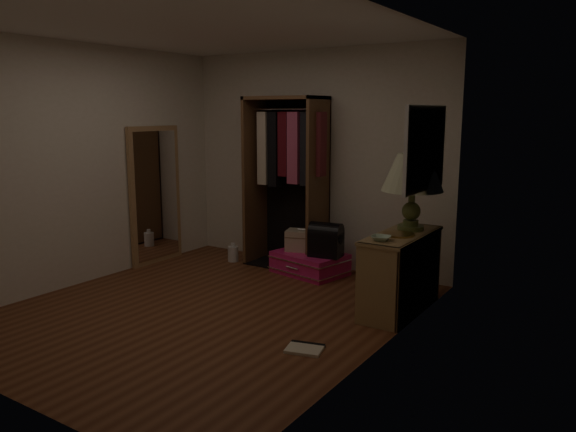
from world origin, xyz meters
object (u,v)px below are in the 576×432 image
object	(u,v)px
train_case	(302,240)
black_bag	(326,239)
floor_mirror	(155,195)
console_bookshelf	(401,269)
pink_suitcase	(310,263)
white_jug	(233,254)
open_wardrobe	(289,166)
table_lamp	(413,174)

from	to	relation	value
train_case	black_bag	xyz separation A→B (m)	(0.37, -0.08, 0.08)
floor_mirror	black_bag	distance (m)	2.23
console_bookshelf	black_bag	size ratio (longest dim) A/B	2.85
pink_suitcase	white_jug	size ratio (longest dim) A/B	3.89
console_bookshelf	floor_mirror	bearing A→B (deg)	-179.52
open_wardrobe	floor_mirror	xyz separation A→B (m)	(-1.48, -0.77, -0.37)
pink_suitcase	table_lamp	distance (m)	1.83
open_wardrobe	train_case	bearing A→B (deg)	-26.33
black_bag	floor_mirror	bearing A→B (deg)	-172.72
train_case	white_jug	world-z (taller)	train_case
floor_mirror	train_case	world-z (taller)	floor_mirror
open_wardrobe	train_case	distance (m)	0.90
floor_mirror	train_case	xyz separation A→B (m)	(1.75, 0.64, -0.48)
open_wardrobe	white_jug	xyz separation A→B (m)	(-0.69, -0.24, -1.12)
open_wardrobe	floor_mirror	world-z (taller)	open_wardrobe
black_bag	white_jug	size ratio (longest dim) A/B	1.67
pink_suitcase	black_bag	distance (m)	0.40
console_bookshelf	black_bag	distance (m)	1.24
train_case	pink_suitcase	bearing A→B (deg)	-34.03
floor_mirror	black_bag	size ratio (longest dim) A/B	4.32
floor_mirror	white_jug	size ratio (longest dim) A/B	7.20
console_bookshelf	floor_mirror	distance (m)	3.27
pink_suitcase	black_bag	size ratio (longest dim) A/B	2.33
console_bookshelf	table_lamp	bearing A→B (deg)	89.29
open_wardrobe	train_case	world-z (taller)	open_wardrobe
white_jug	console_bookshelf	bearing A→B (deg)	-11.68
floor_mirror	black_bag	world-z (taller)	floor_mirror
open_wardrobe	black_bag	distance (m)	1.02
console_bookshelf	white_jug	bearing A→B (deg)	168.32
table_lamp	open_wardrobe	bearing A→B (deg)	162.51
console_bookshelf	pink_suitcase	distance (m)	1.50
black_bag	open_wardrobe	bearing A→B (deg)	154.20
floor_mirror	pink_suitcase	bearing A→B (deg)	17.66
console_bookshelf	pink_suitcase	xyz separation A→B (m)	(-1.36, 0.57, -0.28)
console_bookshelf	white_jug	size ratio (longest dim) A/B	4.74
console_bookshelf	train_case	distance (m)	1.61
open_wardrobe	white_jug	distance (m)	1.34
pink_suitcase	train_case	world-z (taller)	train_case
floor_mirror	table_lamp	size ratio (longest dim) A/B	2.31
console_bookshelf	pink_suitcase	world-z (taller)	console_bookshelf
open_wardrobe	table_lamp	size ratio (longest dim) A/B	2.79
table_lamp	white_jug	world-z (taller)	table_lamp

